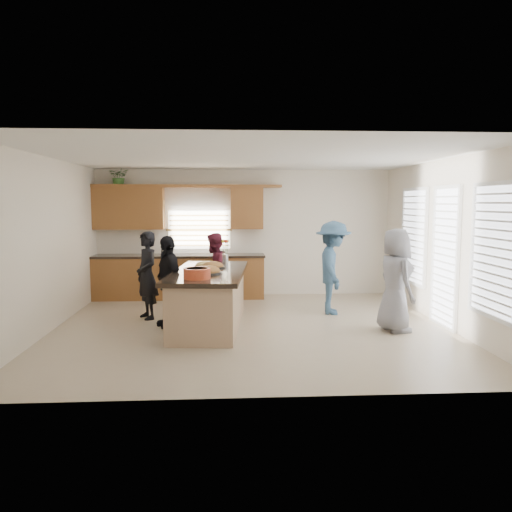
{
  "coord_description": "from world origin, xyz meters",
  "views": [
    {
      "loc": [
        -0.41,
        -8.12,
        2.07
      ],
      "look_at": [
        0.11,
        0.48,
        1.15
      ],
      "focal_mm": 35.0,
      "sensor_mm": 36.0,
      "label": 1
    }
  ],
  "objects": [
    {
      "name": "room_shell",
      "position": [
        0.0,
        0.0,
        1.9
      ],
      "size": [
        6.52,
        6.02,
        2.81
      ],
      "color": "silver",
      "rests_on": "ground"
    },
    {
      "name": "clear_cup",
      "position": [
        -0.46,
        -0.85,
        1.0
      ],
      "size": [
        0.08,
        0.08,
        0.09
      ],
      "primitive_type": "cylinder",
      "color": "white",
      "rests_on": "island"
    },
    {
      "name": "floor",
      "position": [
        0.0,
        0.0,
        0.0
      ],
      "size": [
        6.5,
        6.5,
        0.0
      ],
      "primitive_type": "plane",
      "color": "tan",
      "rests_on": "ground"
    },
    {
      "name": "platter_front",
      "position": [
        -0.73,
        -0.21,
        0.98
      ],
      "size": [
        0.5,
        0.5,
        0.2
      ],
      "color": "black",
      "rests_on": "island"
    },
    {
      "name": "platter_back",
      "position": [
        -0.79,
        0.57,
        0.98
      ],
      "size": [
        0.36,
        0.36,
        0.14
      ],
      "color": "black",
      "rests_on": "island"
    },
    {
      "name": "plate_stack",
      "position": [
        -0.75,
        0.91,
        0.97
      ],
      "size": [
        0.21,
        0.21,
        0.05
      ],
      "primitive_type": "cylinder",
      "color": "#CA9AE0",
      "rests_on": "island"
    },
    {
      "name": "woman_left_back",
      "position": [
        -1.82,
        0.78,
        0.78
      ],
      "size": [
        0.61,
        0.68,
        1.57
      ],
      "primitive_type": "imported",
      "rotation": [
        0.0,
        0.0,
        -1.04
      ],
      "color": "black",
      "rests_on": "ground"
    },
    {
      "name": "woman_left_mid",
      "position": [
        -0.65,
        1.81,
        0.74
      ],
      "size": [
        0.76,
        0.86,
        1.47
      ],
      "primitive_type": "imported",
      "rotation": [
        0.0,
        0.0,
        -1.9
      ],
      "color": "maroon",
      "rests_on": "ground"
    },
    {
      "name": "right_wall_glazing",
      "position": [
        3.22,
        -0.13,
        1.34
      ],
      "size": [
        0.06,
        4.0,
        2.25
      ],
      "color": "white",
      "rests_on": "ground"
    },
    {
      "name": "salad_bowl",
      "position": [
        -0.84,
        -0.77,
        1.04
      ],
      "size": [
        0.4,
        0.4,
        0.16
      ],
      "color": "#DC4D28",
      "rests_on": "island"
    },
    {
      "name": "platter_mid",
      "position": [
        -0.64,
        0.46,
        0.98
      ],
      "size": [
        0.42,
        0.42,
        0.17
      ],
      "color": "black",
      "rests_on": "island"
    },
    {
      "name": "woman_right_front",
      "position": [
        2.31,
        -0.35,
        0.83
      ],
      "size": [
        0.66,
        0.89,
        1.67
      ],
      "primitive_type": "imported",
      "rotation": [
        0.0,
        0.0,
        1.74
      ],
      "color": "gray",
      "rests_on": "ground"
    },
    {
      "name": "woman_right_back",
      "position": [
        1.58,
        0.99,
        0.87
      ],
      "size": [
        0.81,
        1.21,
        1.74
      ],
      "primitive_type": "imported",
      "rotation": [
        0.0,
        0.0,
        1.41
      ],
      "color": "#345573",
      "rests_on": "ground"
    },
    {
      "name": "potted_plant",
      "position": [
        -2.68,
        2.82,
        2.63
      ],
      "size": [
        0.41,
        0.36,
        0.46
      ],
      "primitive_type": "imported",
      "rotation": [
        0.0,
        0.0,
        -0.01
      ],
      "color": "#396628",
      "rests_on": "back_cabinetry"
    },
    {
      "name": "back_cabinetry",
      "position": [
        -1.47,
        2.73,
        0.91
      ],
      "size": [
        4.08,
        0.66,
        2.46
      ],
      "color": "brown",
      "rests_on": "ground"
    },
    {
      "name": "island",
      "position": [
        -0.7,
        0.11,
        0.45
      ],
      "size": [
        1.4,
        2.8,
        0.95
      ],
      "rotation": [
        0.0,
        0.0,
        -0.1
      ],
      "color": "tan",
      "rests_on": "ground"
    },
    {
      "name": "woman_left_front",
      "position": [
        -1.38,
        0.18,
        0.77
      ],
      "size": [
        0.74,
        0.97,
        1.53
      ],
      "primitive_type": "imported",
      "rotation": [
        0.0,
        0.0,
        -1.1
      ],
      "color": "black",
      "rests_on": "ground"
    },
    {
      "name": "flower_vase",
      "position": [
        -0.42,
        1.23,
        1.18
      ],
      "size": [
        0.14,
        0.14,
        0.43
      ],
      "color": "silver",
      "rests_on": "island"
    }
  ]
}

